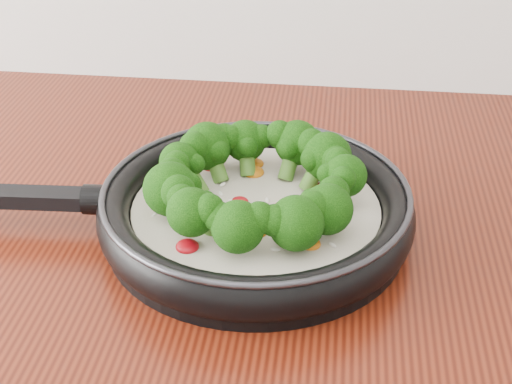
# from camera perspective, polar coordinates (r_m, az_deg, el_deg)

# --- Properties ---
(skillet) EXTENTS (0.51, 0.34, 0.09)m
(skillet) POSITION_cam_1_polar(r_m,az_deg,el_deg) (0.76, -0.20, -0.88)
(skillet) COLOR black
(skillet) RESTS_ON counter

